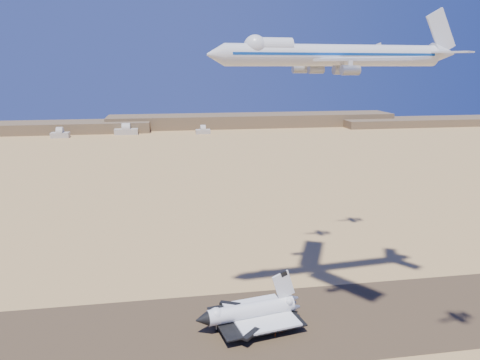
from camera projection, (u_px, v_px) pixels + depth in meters
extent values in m
plane|color=tan|center=(211.00, 330.00, 159.47)|extent=(1200.00, 1200.00, 0.00)
cube|color=#503E28|center=(211.00, 330.00, 159.46)|extent=(600.00, 50.00, 0.06)
cube|color=brown|center=(5.00, 128.00, 620.49)|extent=(380.00, 60.00, 14.00)
cube|color=brown|center=(253.00, 120.00, 693.91)|extent=(420.00, 60.00, 18.00)
cube|color=brown|center=(437.00, 121.00, 711.08)|extent=(300.00, 60.00, 11.00)
cube|color=#B4AC9F|center=(60.00, 135.00, 586.37)|extent=(22.00, 14.00, 6.50)
cube|color=#B4AC9F|center=(126.00, 132.00, 613.50)|extent=(30.00, 15.00, 7.50)
cube|color=#B4AC9F|center=(203.00, 132.00, 620.25)|extent=(19.00, 12.50, 5.50)
cylinder|color=white|center=(250.00, 310.00, 161.13)|extent=(30.91, 10.81, 5.33)
cone|color=black|center=(202.00, 320.00, 155.36)|extent=(5.14, 5.76, 5.06)
sphere|color=white|center=(216.00, 315.00, 156.82)|extent=(4.95, 4.95, 4.95)
cube|color=white|center=(261.00, 314.00, 162.92)|extent=(24.76, 26.28, 0.86)
cube|color=black|center=(256.00, 316.00, 162.39)|extent=(32.24, 27.67, 0.48)
cube|color=white|center=(283.00, 285.00, 163.49)|extent=(8.80, 2.27, 10.96)
cylinder|color=gray|center=(216.00, 328.00, 158.00)|extent=(0.34, 0.34, 3.05)
cylinder|color=black|center=(216.00, 331.00, 158.24)|extent=(1.11, 0.61, 1.05)
cylinder|color=gray|center=(271.00, 325.00, 159.69)|extent=(0.34, 0.34, 3.05)
cylinder|color=black|center=(271.00, 328.00, 159.93)|extent=(1.11, 0.61, 1.05)
cylinder|color=gray|center=(260.00, 312.00, 168.37)|extent=(0.34, 0.34, 3.05)
cylinder|color=black|center=(260.00, 314.00, 168.61)|extent=(1.11, 0.61, 1.05)
cylinder|color=silver|center=(335.00, 55.00, 150.20)|extent=(73.19, 13.15, 6.86)
cone|color=silver|center=(216.00, 55.00, 140.68)|extent=(5.93, 7.30, 6.86)
sphere|color=silver|center=(255.00, 47.00, 143.10)|extent=(7.07, 7.07, 7.07)
cube|color=silver|center=(368.00, 59.00, 134.91)|extent=(25.59, 32.22, 0.75)
cube|color=silver|center=(319.00, 60.00, 167.15)|extent=(21.45, 33.36, 0.75)
cube|color=silver|center=(453.00, 52.00, 152.79)|extent=(11.59, 13.04, 0.54)
cube|color=silver|center=(426.00, 53.00, 165.89)|extent=(10.33, 13.17, 0.54)
cube|color=silver|center=(441.00, 31.00, 157.68)|extent=(12.24, 1.81, 15.32)
cylinder|color=gray|center=(342.00, 70.00, 141.68)|extent=(5.58, 3.24, 2.79)
cylinder|color=gray|center=(350.00, 70.00, 132.09)|extent=(5.58, 3.24, 2.79)
cylinder|color=gray|center=(316.00, 69.00, 159.82)|extent=(5.58, 3.24, 2.79)
cylinder|color=gray|center=(300.00, 69.00, 168.37)|extent=(5.58, 3.24, 2.79)
imported|color=#C54D0B|center=(275.00, 335.00, 155.15)|extent=(0.47, 0.68, 1.78)
imported|color=#C54D0B|center=(282.00, 330.00, 158.00)|extent=(0.94, 1.07, 1.92)
imported|color=#C54D0B|center=(280.00, 331.00, 157.43)|extent=(0.86, 1.04, 1.59)
cylinder|color=silver|center=(326.00, 61.00, 194.22)|extent=(12.12, 1.97, 1.41)
cone|color=black|center=(309.00, 61.00, 193.38)|extent=(2.67, 1.43, 1.31)
sphere|color=black|center=(319.00, 59.00, 193.75)|extent=(1.41, 1.41, 1.41)
cube|color=silver|center=(328.00, 61.00, 194.38)|extent=(3.89, 8.20, 0.25)
cube|color=silver|center=(338.00, 61.00, 194.80)|extent=(2.45, 5.13, 0.20)
cube|color=silver|center=(338.00, 57.00, 194.49)|extent=(3.05, 0.39, 3.40)
cylinder|color=silver|center=(368.00, 50.00, 212.46)|extent=(13.02, 1.70, 1.52)
cone|color=black|center=(351.00, 50.00, 211.10)|extent=(2.84, 1.45, 1.41)
sphere|color=black|center=(361.00, 49.00, 211.77)|extent=(1.52, 1.52, 1.52)
cube|color=silver|center=(370.00, 50.00, 212.70)|extent=(3.91, 8.72, 0.27)
cube|color=silver|center=(379.00, 50.00, 213.40)|extent=(2.46, 5.45, 0.22)
cube|color=silver|center=(379.00, 47.00, 213.08)|extent=(3.28, 0.32, 3.67)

